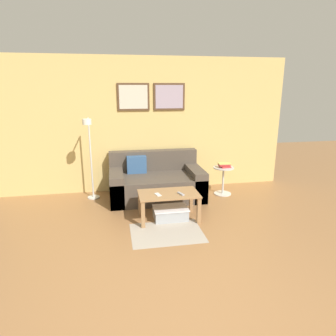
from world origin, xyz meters
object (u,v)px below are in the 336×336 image
object	(u,v)px
remote_control	(181,194)
cell_phone	(158,194)
couch	(156,182)
coffee_table	(169,198)
floor_lamp	(90,151)
side_table	(223,178)
storage_bin	(171,213)
book_stack	(225,165)

from	to	relation	value
remote_control	cell_phone	world-z (taller)	remote_control
couch	coffee_table	bearing A→B (deg)	-86.76
coffee_table	cell_phone	bearing A→B (deg)	-167.27
couch	cell_phone	size ratio (longest dim) A/B	12.03
floor_lamp	side_table	distance (m)	2.51
couch	storage_bin	world-z (taller)	couch
storage_bin	coffee_table	bearing A→B (deg)	163.35
coffee_table	storage_bin	bearing A→B (deg)	-16.65
book_stack	side_table	bearing A→B (deg)	150.13
couch	cell_phone	xyz separation A→B (m)	(-0.11, -1.04, 0.15)
storage_bin	book_stack	bearing A→B (deg)	37.16
couch	side_table	bearing A→B (deg)	-3.87
couch	book_stack	xyz separation A→B (m)	(1.30, -0.09, 0.29)
side_table	storage_bin	bearing A→B (deg)	-142.35
side_table	cell_phone	xyz separation A→B (m)	(-1.40, -0.95, 0.11)
floor_lamp	book_stack	xyz separation A→B (m)	(2.44, -0.09, -0.35)
coffee_table	side_table	size ratio (longest dim) A/B	1.72
storage_bin	side_table	distance (m)	1.53
book_stack	cell_phone	xyz separation A→B (m)	(-1.41, -0.95, -0.15)
remote_control	cell_phone	xyz separation A→B (m)	(-0.34, 0.05, -0.01)
floor_lamp	book_stack	distance (m)	2.47
coffee_table	floor_lamp	size ratio (longest dim) A/B	0.62
side_table	remote_control	distance (m)	1.46
side_table	remote_control	bearing A→B (deg)	-136.56
floor_lamp	book_stack	size ratio (longest dim) A/B	6.27
storage_bin	book_stack	distance (m)	1.59
floor_lamp	side_table	world-z (taller)	floor_lamp
cell_phone	book_stack	bearing A→B (deg)	18.68
coffee_table	side_table	distance (m)	1.53
floor_lamp	remote_control	world-z (taller)	floor_lamp
couch	coffee_table	world-z (taller)	couch
couch	remote_control	xyz separation A→B (m)	(0.23, -1.09, 0.15)
side_table	remote_control	size ratio (longest dim) A/B	3.55
coffee_table	book_stack	distance (m)	1.55
floor_lamp	cell_phone	size ratio (longest dim) A/B	10.65
remote_control	cell_phone	bearing A→B (deg)	151.48
side_table	cell_phone	distance (m)	1.70
book_stack	cell_phone	distance (m)	1.71
couch	book_stack	bearing A→B (deg)	-4.14
floor_lamp	remote_control	xyz separation A→B (m)	(1.38, -1.08, -0.49)
couch	side_table	distance (m)	1.29
coffee_table	remote_control	xyz separation A→B (m)	(0.17, -0.08, 0.09)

